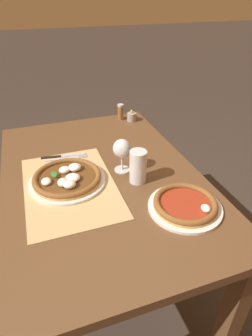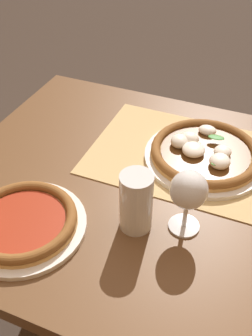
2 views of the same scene
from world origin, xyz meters
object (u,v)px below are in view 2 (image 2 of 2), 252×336
Objects in this scene: pizza_near at (205,153)px; pint_glass at (136,203)px; pizza_far at (23,222)px; wine_glass at (190,193)px.

pizza_near is 0.30m from pint_glass.
wine_glass reaches higher than pizza_far.
wine_glass is at bearing -157.09° from pizza_far.
pint_glass reaches higher than pizza_far.
pizza_far is at bearing 51.42° from pizza_near.
pizza_far is 1.92× the size of pint_glass.
pint_glass is (0.08, 0.29, 0.05)m from pizza_near.
pizza_near reaches higher than pizza_far.
pint_glass is at bearing 19.28° from wine_glass.
pizza_near is 2.22× the size of pint_glass.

